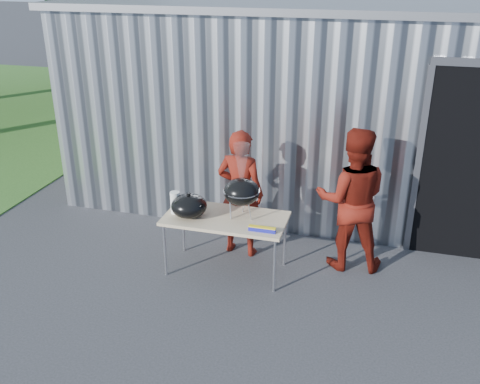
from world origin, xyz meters
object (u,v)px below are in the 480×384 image
(folding_table, at_px, (226,220))
(person_cook, at_px, (240,193))
(person_bystander, at_px, (351,200))
(kettle_grill, at_px, (242,185))

(folding_table, height_order, person_cook, person_cook)
(folding_table, relative_size, person_bystander, 0.81)
(person_cook, bearing_deg, person_bystander, -172.65)
(folding_table, relative_size, kettle_grill, 1.60)
(person_cook, bearing_deg, folding_table, 89.69)
(kettle_grill, xyz_separation_m, person_cook, (-0.14, 0.45, -0.31))
(person_bystander, bearing_deg, folding_table, 12.83)
(person_cook, xyz_separation_m, person_bystander, (1.41, 0.05, 0.06))
(kettle_grill, bearing_deg, person_bystander, 21.27)
(person_cook, height_order, person_bystander, person_bystander)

